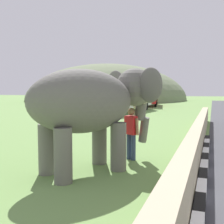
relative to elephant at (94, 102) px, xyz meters
The scene contains 9 objects.
striped_curb 4.10m from the elephant, 129.11° to the right, with size 16.20×0.20×0.24m.
barrier_parapet 2.92m from the elephant, 89.66° to the right, with size 28.00×0.36×1.00m, color tan.
elephant is the anchor object (origin of this frame).
person_handler 1.82m from the elephant, 24.41° to the right, with size 0.41×0.60×1.66m.
bus_white 21.42m from the elephant, 15.18° to the left, with size 10.13×3.57×3.50m.
bus_red 33.03m from the elephant, 10.17° to the left, with size 9.91×4.09×3.50m.
cow_near 16.75m from the elephant, 10.96° to the left, with size 1.75×1.49×1.23m.
cow_mid 17.45m from the elephant, 17.79° to the left, with size 1.37×1.82×1.23m.
hill_east 56.54m from the elephant, 20.25° to the left, with size 43.42×34.74×16.50m.
Camera 1 is at (-4.88, 3.10, 2.19)m, focal length 43.93 mm.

